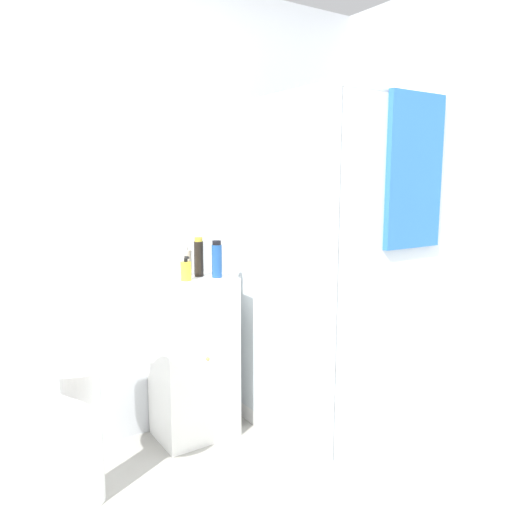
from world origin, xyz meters
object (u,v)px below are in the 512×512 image
at_px(shampoo_bottle_tall_black, 199,257).
at_px(shampoo_bottle_blue, 217,260).
at_px(soap_dispenser, 186,271).
at_px(lotion_bottle_white, 187,262).
at_px(sink, 80,377).

bearing_deg(shampoo_bottle_tall_black, shampoo_bottle_blue, -51.06).
bearing_deg(soap_dispenser, lotion_bottle_white, 63.34).
height_order(sink, shampoo_bottle_blue, shampoo_bottle_blue).
height_order(soap_dispenser, lotion_bottle_white, lotion_bottle_white).
xyz_separation_m(shampoo_bottle_tall_black, shampoo_bottle_blue, (0.07, -0.08, -0.01)).
relative_size(shampoo_bottle_blue, lotion_bottle_white, 1.19).
distance_m(soap_dispenser, lotion_bottle_white, 0.15).
bearing_deg(lotion_bottle_white, soap_dispenser, -116.66).
bearing_deg(shampoo_bottle_tall_black, lotion_bottle_white, 123.13).
bearing_deg(shampoo_bottle_blue, soap_dispenser, 175.66).
distance_m(sink, soap_dispenser, 0.76).
relative_size(sink, soap_dispenser, 7.24).
bearing_deg(sink, soap_dispenser, 19.71).
height_order(shampoo_bottle_tall_black, shampoo_bottle_blue, shampoo_bottle_tall_black).
bearing_deg(shampoo_bottle_tall_black, soap_dispenser, -147.98).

